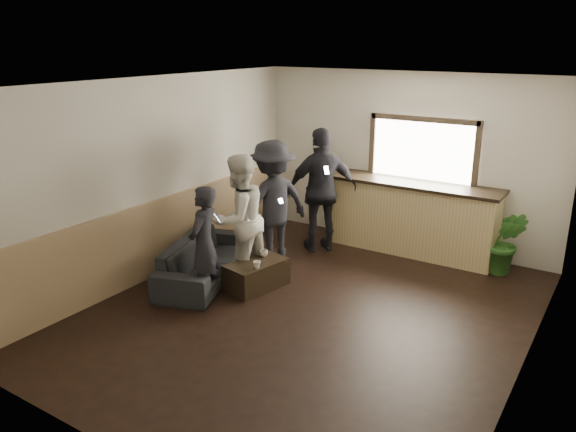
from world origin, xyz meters
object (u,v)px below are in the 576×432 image
Objects in this scene: bar_counter at (413,213)px; sofa at (205,259)px; coffee_table at (256,275)px; cup_a at (264,253)px; person_d at (322,190)px; person_a at (204,244)px; cup_b at (257,265)px; person_b at (239,219)px; person_c at (272,203)px; potted_plant at (506,242)px.

bar_counter reaches higher than sofa.
coffee_table is 7.27× the size of cup_a.
sofa is 2.34× the size of coffee_table.
person_d reaches higher than sofa.
bar_counter reaches higher than person_a.
person_a is at bearing -109.83° from cup_a.
cup_a reaches higher than coffee_table.
person_b is (-0.48, 0.26, 0.48)m from cup_b.
person_a is (-0.31, -0.87, 0.34)m from cup_a.
cup_b is 1.29m from person_c.
person_b is (-0.31, -0.13, 0.48)m from cup_a.
person_c reaches higher than person_b.
person_b is at bearing -124.71° from bar_counter.
cup_a is 0.91m from person_c.
person_b is at bearing 30.01° from person_d.
person_b is at bearing 151.59° from cup_b.
sofa is 2.04× the size of potted_plant.
sofa is 1.09× the size of person_b.
person_b reaches higher than sofa.
bar_counter reaches higher than person_c.
person_a is 2.44m from person_d.
potted_plant reaches higher than coffee_table.
cup_b is (0.17, -0.39, 0.00)m from cup_a.
sofa reaches higher than cup_a.
person_d is at bearing 179.47° from person_c.
bar_counter is 2.80m from coffee_table.
cup_a is 0.08× the size of person_a.
bar_counter reaches higher than person_b.
person_a reaches higher than cup_b.
person_a is (-0.48, -0.48, 0.34)m from cup_b.
cup_b is at bearing -136.45° from potted_plant.
cup_b is at bearing 47.50° from person_c.
potted_plant reaches higher than cup_b.
sofa is 1.29× the size of person_a.
coffee_table is 8.33× the size of cup_b.
person_a reaches higher than coffee_table.
person_c is at bearing -169.70° from person_b.
person_b is at bearing 164.86° from coffee_table.
person_a is 0.85× the size of person_b.
potted_plant is at bearing 137.87° from person_c.
coffee_table is at bearing -117.61° from bar_counter.
bar_counter is 1.49× the size of person_b.
bar_counter reaches higher than cup_b.
cup_b is at bearing -113.74° from bar_counter.
potted_plant is at bearing 136.00° from person_b.
cup_a is 0.99m from person_a.
bar_counter is 1.48m from person_d.
person_c is (-0.48, 1.08, 0.51)m from cup_b.
potted_plant is at bearing -74.22° from sofa.
sofa is at bearing -52.40° from person_b.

